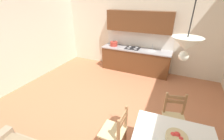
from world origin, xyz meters
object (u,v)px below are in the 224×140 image
(dining_chair_tv_side, at_px, (115,132))
(kitchen_cabinetry, at_px, (136,50))
(fruit_bowl, at_px, (176,137))
(pendant_lamp, at_px, (186,45))
(dining_chair_kitchen_side, at_px, (174,118))

(dining_chair_tv_side, bearing_deg, kitchen_cabinetry, 100.55)
(fruit_bowl, bearing_deg, pendant_lamp, 177.37)
(kitchen_cabinetry, xyz_separation_m, dining_chair_kitchen_side, (1.58, -2.65, -0.41))
(fruit_bowl, height_order, pendant_lamp, pendant_lamp)
(kitchen_cabinetry, height_order, dining_chair_tv_side, kitchen_cabinetry)
(kitchen_cabinetry, height_order, dining_chair_kitchen_side, kitchen_cabinetry)
(dining_chair_tv_side, distance_m, fruit_bowl, 1.04)
(kitchen_cabinetry, distance_m, pendant_lamp, 3.99)
(kitchen_cabinetry, bearing_deg, dining_chair_kitchen_side, -59.21)
(kitchen_cabinetry, distance_m, fruit_bowl, 3.83)
(fruit_bowl, bearing_deg, dining_chair_kitchen_side, 92.00)
(pendant_lamp, bearing_deg, kitchen_cabinetry, 112.91)
(fruit_bowl, distance_m, pendant_lamp, 1.34)
(dining_chair_kitchen_side, xyz_separation_m, pendant_lamp, (-0.11, -0.82, 1.71))
(kitchen_cabinetry, relative_size, fruit_bowl, 8.47)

